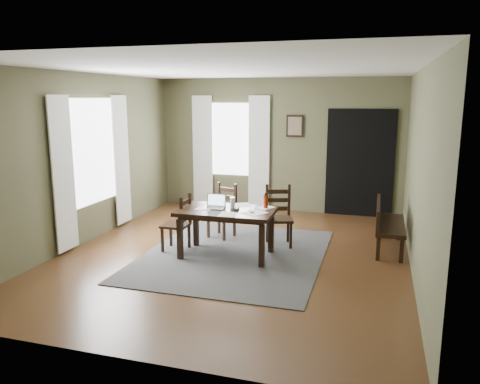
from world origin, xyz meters
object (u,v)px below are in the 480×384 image
(water_bottle, at_px, (266,201))
(chair_back_left, at_px, (223,211))
(laptop, at_px, (215,204))
(dining_table, at_px, (227,215))
(chair_back_right, at_px, (279,216))
(chair_end, at_px, (178,224))
(bench, at_px, (386,221))

(water_bottle, bearing_deg, chair_back_left, 143.14)
(laptop, bearing_deg, dining_table, -21.00)
(dining_table, xyz_separation_m, water_bottle, (0.53, 0.25, 0.19))
(dining_table, xyz_separation_m, chair_back_right, (0.62, 0.75, -0.16))
(chair_back_left, bearing_deg, chair_end, -99.26)
(dining_table, height_order, chair_end, chair_end)
(dining_table, bearing_deg, water_bottle, 24.16)
(dining_table, distance_m, chair_back_left, 1.01)
(dining_table, height_order, bench, bench)
(laptop, distance_m, water_bottle, 0.75)
(chair_back_right, bearing_deg, laptop, -158.51)
(dining_table, distance_m, laptop, 0.25)
(dining_table, xyz_separation_m, bench, (2.24, 1.01, -0.18))
(chair_back_left, height_order, chair_back_right, chair_back_right)
(chair_end, distance_m, chair_back_right, 1.58)
(chair_back_right, distance_m, laptop, 1.10)
(dining_table, height_order, chair_back_right, chair_back_right)
(chair_back_left, height_order, water_bottle, water_bottle)
(dining_table, distance_m, bench, 2.47)
(chair_end, height_order, chair_back_right, chair_back_right)
(dining_table, distance_m, chair_end, 0.80)
(chair_end, relative_size, water_bottle, 3.76)
(laptop, bearing_deg, chair_back_left, 99.57)
(bench, relative_size, laptop, 4.38)
(chair_back_left, xyz_separation_m, bench, (2.61, 0.09, 0.00))
(dining_table, bearing_deg, bench, 23.04)
(chair_end, bearing_deg, water_bottle, 99.33)
(dining_table, bearing_deg, laptop, 159.60)
(dining_table, relative_size, chair_back_right, 1.49)
(dining_table, height_order, water_bottle, water_bottle)
(chair_back_right, height_order, water_bottle, chair_back_right)
(bench, distance_m, water_bottle, 1.91)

